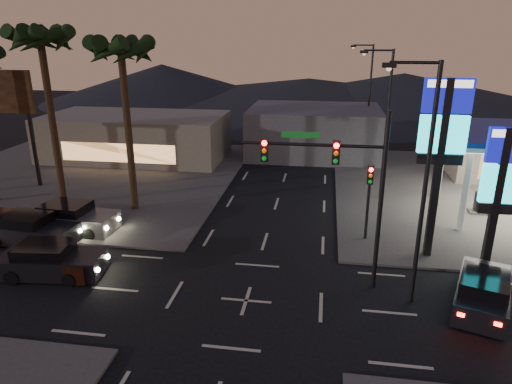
% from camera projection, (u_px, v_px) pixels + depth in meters
% --- Properties ---
extents(ground, '(140.00, 140.00, 0.00)m').
position_uv_depth(ground, '(246.00, 301.00, 19.65)').
color(ground, black).
rests_on(ground, ground).
extents(corner_lot_ne, '(24.00, 24.00, 0.12)m').
position_uv_depth(corner_lot_ne, '(507.00, 195.00, 32.28)').
color(corner_lot_ne, '#47443F').
rests_on(corner_lot_ne, ground).
extents(corner_lot_nw, '(24.00, 24.00, 0.12)m').
position_uv_depth(corner_lot_nw, '(85.00, 175.00, 36.85)').
color(corner_lot_nw, '#47443F').
rests_on(corner_lot_nw, ground).
extents(pylon_sign_tall, '(2.20, 0.35, 9.00)m').
position_uv_depth(pylon_sign_tall, '(443.00, 134.00, 21.47)').
color(pylon_sign_tall, black).
rests_on(pylon_sign_tall, ground).
extents(pylon_sign_short, '(1.60, 0.35, 7.00)m').
position_uv_depth(pylon_sign_short, '(500.00, 178.00, 20.75)').
color(pylon_sign_short, black).
rests_on(pylon_sign_short, ground).
extents(traffic_signal_mast, '(6.10, 0.39, 8.00)m').
position_uv_depth(traffic_signal_mast, '(341.00, 175.00, 19.25)').
color(traffic_signal_mast, black).
rests_on(traffic_signal_mast, ground).
extents(pedestal_signal, '(0.32, 0.39, 4.30)m').
position_uv_depth(pedestal_signal, '(369.00, 191.00, 24.42)').
color(pedestal_signal, black).
rests_on(pedestal_signal, ground).
extents(streetlight_near, '(2.14, 0.25, 10.00)m').
position_uv_depth(streetlight_near, '(421.00, 174.00, 17.73)').
color(streetlight_near, black).
rests_on(streetlight_near, ground).
extents(streetlight_mid, '(2.14, 0.25, 10.00)m').
position_uv_depth(streetlight_mid, '(384.00, 117.00, 29.87)').
color(streetlight_mid, black).
rests_on(streetlight_mid, ground).
extents(streetlight_far, '(2.14, 0.25, 10.00)m').
position_uv_depth(streetlight_far, '(368.00, 92.00, 42.94)').
color(streetlight_far, black).
rests_on(streetlight_far, ground).
extents(palm_a, '(4.41, 4.41, 10.86)m').
position_uv_depth(palm_a, '(122.00, 60.00, 26.71)').
color(palm_a, black).
rests_on(palm_a, ground).
extents(palm_b, '(4.41, 4.41, 11.46)m').
position_uv_depth(palm_b, '(42.00, 50.00, 27.25)').
color(palm_b, black).
rests_on(palm_b, ground).
extents(building_far_west, '(16.00, 8.00, 4.00)m').
position_uv_depth(building_far_west, '(136.00, 137.00, 41.53)').
color(building_far_west, '#726B5B').
rests_on(building_far_west, ground).
extents(building_far_mid, '(12.00, 9.00, 4.40)m').
position_uv_depth(building_far_mid, '(314.00, 131.00, 42.92)').
color(building_far_mid, '#4C4C51').
rests_on(building_far_mid, ground).
extents(hill_left, '(40.00, 40.00, 6.00)m').
position_uv_depth(hill_left, '(163.00, 82.00, 78.26)').
color(hill_left, black).
rests_on(hill_left, ground).
extents(hill_right, '(50.00, 50.00, 5.00)m').
position_uv_depth(hill_right, '(403.00, 89.00, 72.70)').
color(hill_right, black).
rests_on(hill_right, ground).
extents(hill_center, '(60.00, 60.00, 4.00)m').
position_uv_depth(hill_center, '(308.00, 91.00, 75.01)').
color(hill_center, black).
rests_on(hill_center, ground).
extents(car_lane_a_front, '(5.06, 2.51, 1.60)m').
position_uv_depth(car_lane_a_front, '(51.00, 261.00, 21.52)').
color(car_lane_a_front, black).
rests_on(car_lane_a_front, ground).
extents(car_lane_a_mid, '(4.50, 1.93, 1.46)m').
position_uv_depth(car_lane_a_mid, '(49.00, 262.00, 21.58)').
color(car_lane_a_mid, black).
rests_on(car_lane_a_mid, ground).
extents(car_lane_b_front, '(5.29, 2.46, 1.69)m').
position_uv_depth(car_lane_b_front, '(71.00, 218.00, 26.36)').
color(car_lane_b_front, '#5C5D5F').
rests_on(car_lane_b_front, ground).
extents(car_lane_b_mid, '(5.18, 2.49, 1.64)m').
position_uv_depth(car_lane_b_mid, '(31.00, 230.00, 24.87)').
color(car_lane_b_mid, black).
rests_on(car_lane_b_mid, ground).
extents(suv_station, '(3.42, 5.04, 1.56)m').
position_uv_depth(suv_station, '(483.00, 292.00, 18.99)').
color(suv_station, black).
rests_on(suv_station, ground).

